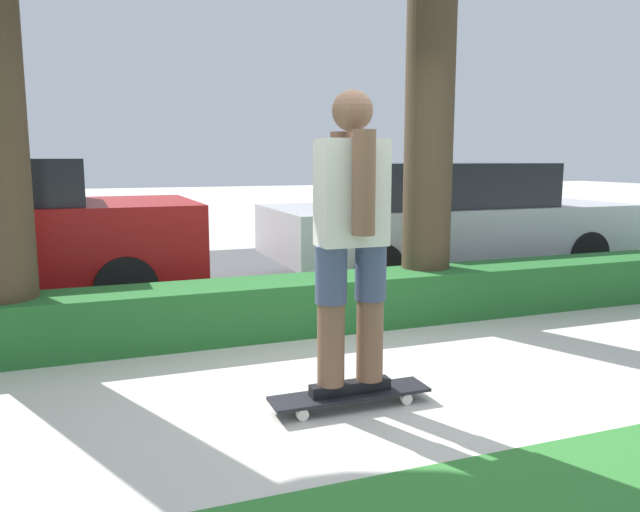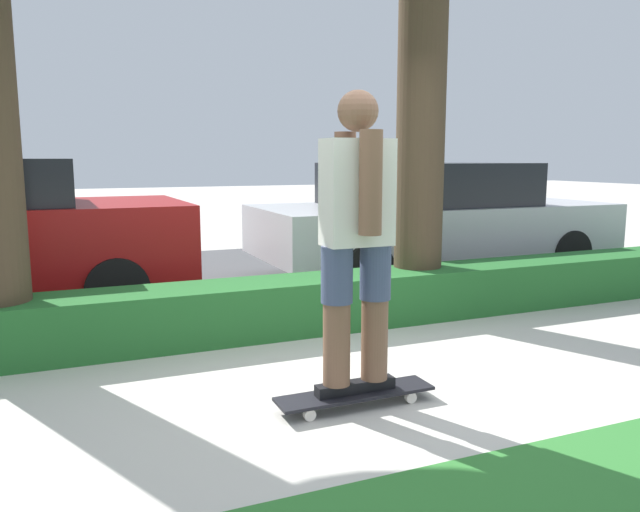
{
  "view_description": "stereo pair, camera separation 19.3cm",
  "coord_description": "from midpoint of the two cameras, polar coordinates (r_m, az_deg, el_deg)",
  "views": [
    {
      "loc": [
        -1.61,
        -3.53,
        1.52
      ],
      "look_at": [
        -0.06,
        0.6,
        0.83
      ],
      "focal_mm": 35.0,
      "sensor_mm": 36.0,
      "label": 1
    },
    {
      "loc": [
        -1.79,
        -3.46,
        1.52
      ],
      "look_at": [
        -0.06,
        0.6,
        0.83
      ],
      "focal_mm": 35.0,
      "sensor_mm": 36.0,
      "label": 2
    }
  ],
  "objects": [
    {
      "name": "ground_plane",
      "position": [
        4.17,
        5.08,
        -12.52
      ],
      "size": [
        60.0,
        60.0,
        0.0
      ],
      "primitive_type": "plane",
      "color": "#BCB7AD"
    },
    {
      "name": "street_asphalt",
      "position": [
        8.02,
        -8.0,
        -2.06
      ],
      "size": [
        12.71,
        5.0,
        0.01
      ],
      "color": "#474749",
      "rests_on": "ground_plane"
    },
    {
      "name": "hedge_row",
      "position": [
        5.52,
        -2.1,
        -4.58
      ],
      "size": [
        12.71,
        0.6,
        0.47
      ],
      "color": "#236028",
      "rests_on": "ground_plane"
    },
    {
      "name": "skateboard",
      "position": [
        3.95,
        4.21,
        -12.56
      ],
      "size": [
        1.01,
        0.24,
        0.09
      ],
      "color": "black",
      "rests_on": "ground_plane"
    },
    {
      "name": "skater_person",
      "position": [
        3.71,
        4.38,
        1.83
      ],
      "size": [
        0.52,
        0.47,
        1.82
      ],
      "color": "black",
      "rests_on": "skateboard"
    },
    {
      "name": "parked_car_middle",
      "position": [
        8.39,
        12.08,
        3.51
      ],
      "size": [
        4.76,
        2.01,
        1.46
      ],
      "rotation": [
        0.0,
        0.0,
        -0.01
      ],
      "color": "#B7B7BC",
      "rests_on": "ground_plane"
    }
  ]
}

